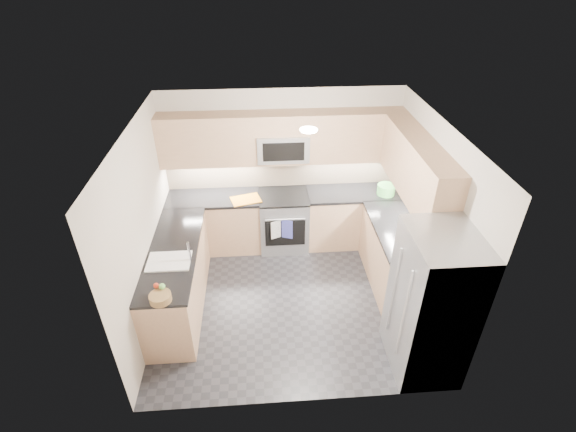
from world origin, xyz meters
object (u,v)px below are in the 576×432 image
Objects in this scene: refrigerator at (431,304)px; utensil_bowl at (386,190)px; fruit_basket at (160,298)px; microwave at (283,146)px; gas_range at (284,221)px; cutting_board at (246,200)px.

refrigerator is 2.35m from utensil_bowl.
utensil_bowl reaches higher than fruit_basket.
refrigerator is 6.57× the size of utensil_bowl.
microwave is 3.04m from refrigerator.
microwave is at bearing 119.62° from refrigerator.
microwave is (0.00, 0.12, 1.24)m from gas_range.
microwave is 0.42× the size of refrigerator.
utensil_bowl reaches higher than gas_range.
utensil_bowl is 3.72m from fruit_basket.
gas_range is 2.86m from refrigerator.
cutting_board is (-2.17, -0.02, -0.07)m from utensil_bowl.
cutting_board reaches higher than gas_range.
cutting_board is (-2.03, 2.32, 0.05)m from refrigerator.
refrigerator is 7.57× the size of fruit_basket.
refrigerator is at bearing -4.59° from fruit_basket.
utensil_bowl is 0.63× the size of cutting_board.
microwave is 1.74m from utensil_bowl.
refrigerator reaches higher than gas_range.
gas_range is 3.82× the size of fruit_basket.
microwave is at bearing 57.43° from fruit_basket.
cutting_board is 2.27m from fruit_basket.
gas_range is 1.25m from microwave.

